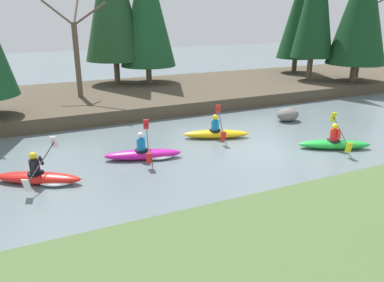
% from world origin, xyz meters
% --- Properties ---
extents(ground_plane, '(90.00, 90.00, 0.00)m').
position_xyz_m(ground_plane, '(0.00, 0.00, 0.00)').
color(ground_plane, slate).
extents(riverbank_far, '(44.00, 8.99, 0.65)m').
position_xyz_m(riverbank_far, '(0.00, 10.59, 0.32)').
color(riverbank_far, '#4C4233').
rests_on(riverbank_far, ground).
extents(conifer_tree_mid_left, '(3.50, 3.50, 8.29)m').
position_xyz_m(conifer_tree_mid_left, '(-0.68, 12.64, 5.33)').
color(conifer_tree_mid_left, brown).
rests_on(conifer_tree_mid_left, riverbank_far).
extents(conifer_tree_mid_right, '(2.85, 2.85, 6.94)m').
position_xyz_m(conifer_tree_mid_right, '(10.85, 12.27, 4.65)').
color(conifer_tree_mid_right, brown).
rests_on(conifer_tree_mid_right, riverbank_far).
extents(conifer_tree_right, '(3.70, 3.70, 8.33)m').
position_xyz_m(conifer_tree_right, '(11.79, 7.50, 5.37)').
color(conifer_tree_right, brown).
rests_on(conifer_tree_right, riverbank_far).
extents(bare_tree_mid_upstream, '(2.86, 2.82, 5.12)m').
position_xyz_m(bare_tree_mid_upstream, '(-5.43, 10.11, 3.07)').
color(bare_tree_mid_upstream, brown).
rests_on(bare_tree_mid_upstream, riverbank_far).
extents(bare_tree_mid_downstream, '(3.46, 3.42, 6.27)m').
position_xyz_m(bare_tree_mid_downstream, '(13.29, 8.57, 3.60)').
color(bare_tree_mid_downstream, brown).
rests_on(bare_tree_mid_downstream, riverbank_far).
extents(kayaker_lead, '(2.68, 1.93, 1.20)m').
position_xyz_m(kayaker_lead, '(2.27, -0.67, 0.22)').
color(kayaker_lead, green).
rests_on(kayaker_lead, ground).
extents(kayaker_middle, '(2.73, 1.98, 1.20)m').
position_xyz_m(kayaker_middle, '(-1.22, 2.39, 0.22)').
color(kayaker_middle, yellow).
rests_on(kayaker_middle, ground).
extents(kayaker_trailing, '(2.77, 2.04, 1.20)m').
position_xyz_m(kayaker_trailing, '(-4.62, 1.36, 0.20)').
color(kayaker_trailing, '#C61999').
rests_on(kayaker_trailing, ground).
extents(kayaker_far_back, '(2.64, 1.97, 1.20)m').
position_xyz_m(kayaker_far_back, '(-8.16, 0.76, 0.20)').
color(kayaker_far_back, red).
rests_on(kayaker_far_back, ground).
extents(boulder_midstream, '(1.11, 0.87, 0.63)m').
position_xyz_m(boulder_midstream, '(3.14, 3.25, 0.31)').
color(boulder_midstream, slate).
rests_on(boulder_midstream, ground).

